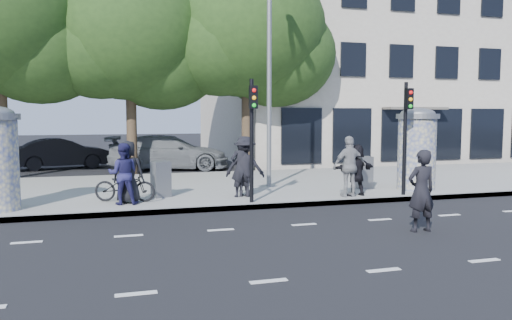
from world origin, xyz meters
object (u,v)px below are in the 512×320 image
object	(u,v)px
ad_column_right	(417,147)
car_mid	(62,153)
cabinet_left	(161,179)
car_right	(169,152)
traffic_pole_near	(252,127)
cabinet_right	(364,172)
man_road	(421,191)
ped_b	(241,168)
ped_a	(128,172)
ped_d	(245,166)
ped_f	(356,170)
traffic_pole_far	(406,126)
street_lamp	(270,48)
ped_e	(350,166)
ped_c	(123,174)
bicycle	(125,186)

from	to	relation	value
ad_column_right	car_mid	world-z (taller)	ad_column_right
cabinet_left	car_right	size ratio (longest dim) A/B	0.19
traffic_pole_near	cabinet_right	xyz separation A→B (m)	(4.27, 1.57, -1.55)
man_road	cabinet_left	bearing A→B (deg)	-47.55
man_road	ped_b	bearing A→B (deg)	-60.41
ad_column_right	ped_a	size ratio (longest dim) A/B	1.53
traffic_pole_near	man_road	xyz separation A→B (m)	(2.83, -3.74, -1.32)
ped_d	ped_f	size ratio (longest dim) A/B	1.15
ad_column_right	traffic_pole_far	size ratio (longest dim) A/B	0.78
ad_column_right	cabinet_right	bearing A→B (deg)	156.64
ped_d	cabinet_right	world-z (taller)	ped_d
street_lamp	cabinet_right	distance (m)	5.18
ad_column_right	traffic_pole_far	bearing A→B (deg)	-137.79
ad_column_right	cabinet_left	world-z (taller)	ad_column_right
ped_e	cabinet_left	world-z (taller)	ped_e
car_mid	car_right	size ratio (longest dim) A/B	0.79
ped_c	cabinet_right	world-z (taller)	ped_c
traffic_pole_near	ped_c	distance (m)	3.72
ped_d	cabinet_right	size ratio (longest dim) A/B	1.69
car_right	ad_column_right	bearing A→B (deg)	-132.24
traffic_pole_far	cabinet_right	distance (m)	2.27
man_road	cabinet_right	xyz separation A→B (m)	(1.44, 5.30, -0.23)
ped_f	cabinet_right	world-z (taller)	ped_f
ped_e	ped_a	bearing A→B (deg)	-7.86
traffic_pole_far	street_lamp	distance (m)	5.12
traffic_pole_near	ped_a	distance (m)	3.62
traffic_pole_near	cabinet_left	world-z (taller)	traffic_pole_near
ped_a	traffic_pole_near	bearing A→B (deg)	177.90
ped_f	ped_e	bearing A→B (deg)	11.79
ped_c	ped_e	xyz separation A→B (m)	(6.47, -0.54, 0.07)
street_lamp	car_mid	bearing A→B (deg)	127.98
ped_b	car_right	size ratio (longest dim) A/B	0.31
ad_column_right	bicycle	xyz separation A→B (m)	(-9.19, 0.22, -0.94)
ped_d	ped_e	distance (m)	3.10
ped_f	bicycle	world-z (taller)	ped_f
ped_a	ped_c	size ratio (longest dim) A/B	1.04
car_mid	cabinet_right	bearing A→B (deg)	-150.04
traffic_pole_far	car_mid	size ratio (longest dim) A/B	0.77
man_road	car_mid	bearing A→B (deg)	-62.71
street_lamp	man_road	size ratio (longest dim) A/B	4.40
ped_e	car_right	xyz separation A→B (m)	(-4.20, 10.37, -0.24)
ped_a	ped_c	xyz separation A→B (m)	(-0.14, -0.16, -0.03)
ped_d	ped_f	distance (m)	3.35
cabinet_left	ped_a	bearing A→B (deg)	-165.50
traffic_pole_near	cabinet_right	distance (m)	4.81
car_right	traffic_pole_far	bearing A→B (deg)	-138.61
ped_b	ped_c	xyz separation A→B (m)	(-3.38, -0.33, -0.03)
ped_b	cabinet_left	xyz separation A→B (m)	(-2.29, 0.58, -0.34)
ad_column_right	ped_a	bearing A→B (deg)	-179.74
street_lamp	ped_f	xyz separation A→B (m)	(1.92, -2.56, -3.87)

